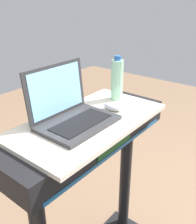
% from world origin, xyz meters
% --- Properties ---
extents(desk_board, '(0.74, 0.39, 0.02)m').
position_xyz_m(desk_board, '(0.00, 0.70, 1.08)').
color(desk_board, beige).
rests_on(desk_board, treadmill_base).
extents(laptop, '(0.33, 0.26, 0.24)m').
position_xyz_m(laptop, '(-0.07, 0.74, 1.14)').
color(laptop, '#2D2D30').
rests_on(laptop, desk_board).
extents(computer_mouse, '(0.06, 0.10, 0.03)m').
position_xyz_m(computer_mouse, '(0.15, 0.68, 1.11)').
color(computer_mouse, '#B2B2B7').
rests_on(computer_mouse, desk_board).
extents(water_bottle, '(0.06, 0.06, 0.23)m').
position_xyz_m(water_bottle, '(0.28, 0.75, 1.20)').
color(water_bottle, '#9EDBB2').
rests_on(water_bottle, desk_board).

